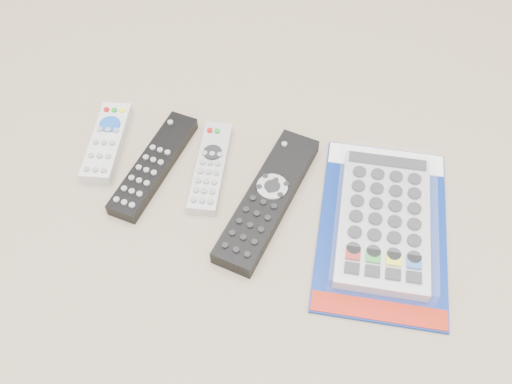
% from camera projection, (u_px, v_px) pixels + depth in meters
% --- Properties ---
extents(remote_small_grey, '(0.07, 0.16, 0.02)m').
position_uv_depth(remote_small_grey, '(107.00, 142.00, 0.89)').
color(remote_small_grey, '#BDBDC0').
rests_on(remote_small_grey, ground).
extents(remote_slim_black, '(0.08, 0.21, 0.02)m').
position_uv_depth(remote_slim_black, '(154.00, 165.00, 0.87)').
color(remote_slim_black, black).
rests_on(remote_slim_black, ground).
extents(remote_silver_dvd, '(0.06, 0.17, 0.02)m').
position_uv_depth(remote_silver_dvd, '(211.00, 167.00, 0.87)').
color(remote_silver_dvd, '#B7B7BC').
rests_on(remote_silver_dvd, ground).
extents(remote_large_black, '(0.11, 0.26, 0.03)m').
position_uv_depth(remote_large_black, '(268.00, 199.00, 0.83)').
color(remote_large_black, black).
rests_on(remote_large_black, ground).
extents(jumbo_remote_packaged, '(0.20, 0.31, 0.04)m').
position_uv_depth(jumbo_remote_packaged, '(384.00, 219.00, 0.80)').
color(jumbo_remote_packaged, navy).
rests_on(jumbo_remote_packaged, ground).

